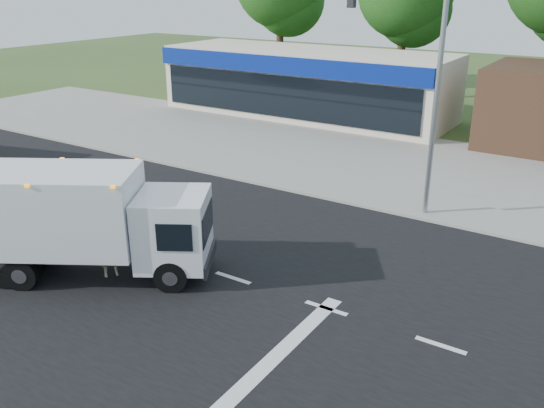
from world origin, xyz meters
name	(u,v)px	position (x,y,z in m)	size (l,w,h in m)	color
ground	(233,278)	(0.00, 0.00, 0.00)	(120.00, 120.00, 0.00)	#385123
road_asphalt	(233,278)	(0.00, 0.00, 0.00)	(60.00, 14.00, 0.02)	black
sidewalk	(356,193)	(0.00, 8.20, 0.06)	(60.00, 2.40, 0.12)	gray
parking_apron	(408,159)	(0.00, 14.00, 0.01)	(60.00, 9.00, 0.02)	gray
lane_markings	(244,313)	(1.35, -1.35, 0.02)	(55.20, 7.00, 0.01)	silver
ems_box_truck	(80,216)	(-3.73, -2.06, 1.81)	(7.22, 5.47, 3.14)	black
emergency_worker	(109,248)	(-3.04, -1.74, 0.89)	(0.68, 0.74, 1.81)	#CAB587
retail_strip_mall	(306,82)	(-9.00, 19.93, 2.01)	(18.00, 6.20, 4.00)	beige
traffic_signal_pole	(420,76)	(2.35, 7.60, 4.92)	(3.51, 0.25, 8.00)	gray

